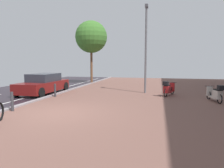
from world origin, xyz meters
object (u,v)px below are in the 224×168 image
at_px(scooter_near, 216,94).
at_px(bollard_far, 55,90).
at_px(scooter_mid, 168,89).
at_px(parked_car_near, 44,84).
at_px(lamp_post, 146,45).
at_px(street_tree, 91,37).
at_px(bollard_near, 12,101).

xyz_separation_m(scooter_near, bollard_far, (-9.18, -0.46, -0.04)).
xyz_separation_m(scooter_mid, parked_car_near, (-8.25, -0.79, 0.19)).
xyz_separation_m(parked_car_near, bollard_far, (1.48, -1.13, -0.23)).
distance_m(lamp_post, street_tree, 7.92).
xyz_separation_m(bollard_near, bollard_far, (0.00, 3.75, -0.02)).
bearing_deg(scooter_mid, street_tree, 138.94).
height_order(lamp_post, street_tree, street_tree).
bearing_deg(bollard_far, bollard_near, -90.00).
relative_size(scooter_near, lamp_post, 0.30).
relative_size(scooter_near, parked_car_near, 0.42).
height_order(street_tree, bollard_near, street_tree).
bearing_deg(scooter_mid, parked_car_near, -174.50).
bearing_deg(lamp_post, bollard_far, -151.41).
bearing_deg(parked_car_near, bollard_far, -37.44).
xyz_separation_m(scooter_mid, street_tree, (-7.20, 6.28, 4.14)).
distance_m(scooter_mid, bollard_near, 8.84).
distance_m(scooter_mid, bollard_far, 7.04).
distance_m(scooter_mid, lamp_post, 3.34).
height_order(scooter_mid, lamp_post, lamp_post).
distance_m(parked_car_near, bollard_far, 1.88).
distance_m(street_tree, bollard_far, 9.22).
bearing_deg(street_tree, lamp_post, -43.04).
relative_size(scooter_near, street_tree, 0.29).
bearing_deg(bollard_far, parked_car_near, 142.56).
relative_size(scooter_mid, lamp_post, 0.29).
relative_size(scooter_mid, parked_car_near, 0.39).
bearing_deg(scooter_near, lamp_post, 148.32).
distance_m(parked_car_near, street_tree, 8.17).
relative_size(scooter_near, bollard_near, 2.14).
distance_m(scooter_near, bollard_near, 10.10).
bearing_deg(street_tree, bollard_near, -87.92).
distance_m(bollard_near, bollard_far, 3.75).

